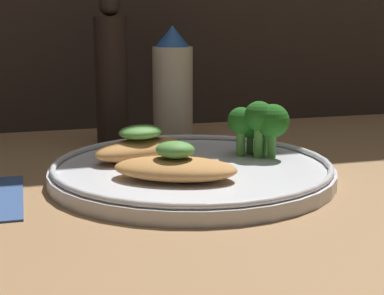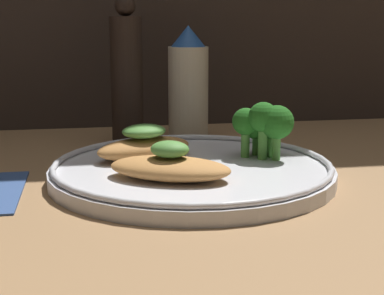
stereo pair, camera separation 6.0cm
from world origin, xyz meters
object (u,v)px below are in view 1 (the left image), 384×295
broccoli_bunch (259,123)px  plate (192,170)px  pepper_grinder (111,76)px  sauce_bottle (173,86)px

broccoli_bunch → plate: bearing=-162.2°
broccoli_bunch → pepper_grinder: 22.44cm
sauce_bottle → plate: bearing=-98.7°
plate → broccoli_bunch: size_ratio=4.70×
broccoli_bunch → sauce_bottle: bearing=106.8°
plate → sauce_bottle: 21.43cm
pepper_grinder → sauce_bottle: bearing=0.0°
sauce_bottle → pepper_grinder: (-8.21, -0.00, 1.54)cm
plate → pepper_grinder: bearing=104.2°
plate → pepper_grinder: pepper_grinder is taller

